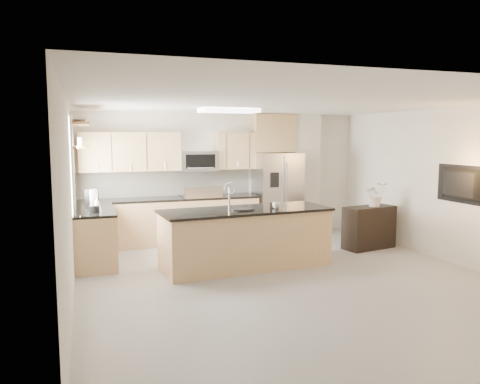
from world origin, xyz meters
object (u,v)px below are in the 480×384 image
object	(u,v)px
blender	(94,203)
television	(458,184)
platter	(242,209)
bowl	(79,121)
flower_vase	(376,188)
range	(200,218)
island	(246,238)
credenza	(369,227)
kettle	(97,204)
coffee_maker	(92,198)
microwave	(198,161)
cup	(276,205)
refrigerator	(277,195)

from	to	relation	value
blender	television	distance (m)	5.84
platter	bowl	world-z (taller)	bowl
flower_vase	range	bearing A→B (deg)	150.73
island	credenza	xyz separation A→B (m)	(2.64, 0.45, -0.08)
island	platter	size ratio (longest dim) A/B	7.07
kettle	flower_vase	bearing A→B (deg)	-4.35
bowl	television	distance (m)	6.37
coffee_maker	bowl	xyz separation A→B (m)	(-0.16, 0.17, 1.32)
kettle	flower_vase	xyz separation A→B (m)	(5.00, -0.38, 0.12)
microwave	cup	xyz separation A→B (m)	(0.74, -2.28, -0.62)
island	bowl	bearing A→B (deg)	145.65
bowl	television	xyz separation A→B (m)	(5.76, -2.52, -1.03)
refrigerator	flower_vase	xyz separation A→B (m)	(1.31, -1.62, 0.26)
range	blender	distance (m)	2.60
range	refrigerator	distance (m)	1.71
range	microwave	world-z (taller)	microwave
cup	bowl	world-z (taller)	bowl
kettle	flower_vase	distance (m)	5.02
blender	coffee_maker	bearing A→B (deg)	91.72
refrigerator	blender	xyz separation A→B (m)	(-3.73, -1.39, 0.19)
credenza	cup	bearing A→B (deg)	-176.30
bowl	television	world-z (taller)	bowl
television	microwave	bearing A→B (deg)	47.25
coffee_maker	range	bearing A→B (deg)	20.25
kettle	television	world-z (taller)	television
island	bowl	world-z (taller)	bowl
television	cup	bearing A→B (deg)	70.82
platter	blender	world-z (taller)	blender
refrigerator	coffee_maker	world-z (taller)	refrigerator
range	cup	bearing A→B (deg)	-70.97
platter	blender	xyz separation A→B (m)	(-2.25, 0.65, 0.12)
island	television	bearing A→B (deg)	-22.26
microwave	credenza	xyz separation A→B (m)	(2.90, -1.73, -1.23)
cup	kettle	bearing A→B (deg)	162.52
kettle	bowl	distance (m)	1.53
cup	television	bearing A→B (deg)	-19.18
kettle	coffee_maker	world-z (taller)	coffee_maker
blender	flower_vase	world-z (taller)	flower_vase
television	blender	bearing A→B (deg)	73.23
island	cup	distance (m)	0.73
island	microwave	bearing A→B (deg)	92.38
range	microwave	bearing A→B (deg)	90.00
credenza	flower_vase	distance (m)	0.76
range	flower_vase	bearing A→B (deg)	-29.27
refrigerator	kettle	bearing A→B (deg)	-161.39
island	blender	xyz separation A→B (m)	(-2.33, 0.62, 0.60)
credenza	kettle	xyz separation A→B (m)	(-4.92, 0.32, 0.63)
platter	kettle	xyz separation A→B (m)	(-2.20, 0.80, 0.07)
kettle	bowl	world-z (taller)	bowl
credenza	cup	distance (m)	2.30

